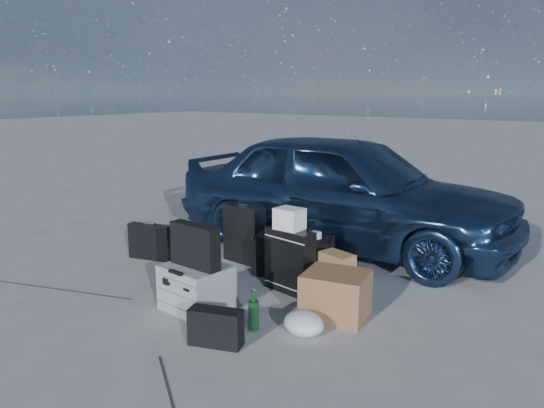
# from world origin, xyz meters

# --- Properties ---
(ground) EXTENTS (60.00, 60.00, 0.00)m
(ground) POSITION_xyz_m (0.00, 0.00, 0.00)
(ground) COLOR #A7A8A3
(ground) RESTS_ON ground
(car) EXTENTS (3.69, 1.61, 1.24)m
(car) POSITION_xyz_m (-0.02, 2.12, 0.62)
(car) COLOR #2D4D7B
(car) RESTS_ON ground
(pelican_case) EXTENTS (0.52, 0.44, 0.35)m
(pelican_case) POSITION_xyz_m (-0.10, -0.05, 0.17)
(pelican_case) COLOR #9B9EA0
(pelican_case) RESTS_ON ground
(laptop_bag) EXTENTS (0.44, 0.14, 0.33)m
(laptop_bag) POSITION_xyz_m (-0.08, -0.06, 0.51)
(laptop_bag) COLOR black
(laptop_bag) RESTS_ON pelican_case
(briefcase) EXTENTS (0.47, 0.22, 0.36)m
(briefcase) POSITION_xyz_m (-1.35, 0.59, 0.18)
(briefcase) COLOR black
(briefcase) RESTS_ON ground
(suitcase_left) EXTENTS (0.45, 0.19, 0.56)m
(suitcase_left) POSITION_xyz_m (-0.54, 1.07, 0.28)
(suitcase_left) COLOR black
(suitcase_left) RESTS_ON ground
(suitcase_right) EXTENTS (0.46, 0.23, 0.53)m
(suitcase_right) POSITION_xyz_m (0.27, 0.69, 0.27)
(suitcase_right) COLOR black
(suitcase_right) RESTS_ON ground
(white_carton) EXTENTS (0.23, 0.18, 0.18)m
(white_carton) POSITION_xyz_m (0.25, 0.70, 0.62)
(white_carton) COLOR white
(white_carton) RESTS_ON suitcase_right
(duffel_bag) EXTENTS (0.77, 0.55, 0.35)m
(duffel_bag) POSITION_xyz_m (0.06, 1.06, 0.18)
(duffel_bag) COLOR black
(duffel_bag) RESTS_ON ground
(flat_box_white) EXTENTS (0.43, 0.36, 0.07)m
(flat_box_white) POSITION_xyz_m (0.07, 1.06, 0.38)
(flat_box_white) COLOR white
(flat_box_white) RESTS_ON duffel_bag
(flat_box_black) EXTENTS (0.36, 0.30, 0.07)m
(flat_box_black) POSITION_xyz_m (0.06, 1.07, 0.45)
(flat_box_black) COLOR black
(flat_box_black) RESTS_ON flat_box_white
(kraft_bag) EXTENTS (0.31, 0.24, 0.37)m
(kraft_bag) POSITION_xyz_m (0.65, 0.80, 0.19)
(kraft_bag) COLOR olive
(kraft_bag) RESTS_ON ground
(cardboard_box) EXTENTS (0.53, 0.48, 0.34)m
(cardboard_box) POSITION_xyz_m (0.83, 0.46, 0.17)
(cardboard_box) COLOR #936440
(cardboard_box) RESTS_ON ground
(plastic_bag) EXTENTS (0.36, 0.33, 0.17)m
(plastic_bag) POSITION_xyz_m (0.81, 0.07, 0.08)
(plastic_bag) COLOR silver
(plastic_bag) RESTS_ON ground
(messenger_bag) EXTENTS (0.38, 0.24, 0.25)m
(messenger_bag) POSITION_xyz_m (0.42, -0.40, 0.12)
(messenger_bag) COLOR black
(messenger_bag) RESTS_ON ground
(green_bottle) EXTENTS (0.09, 0.09, 0.29)m
(green_bottle) POSITION_xyz_m (0.48, -0.08, 0.15)
(green_bottle) COLOR #103418
(green_bottle) RESTS_ON ground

